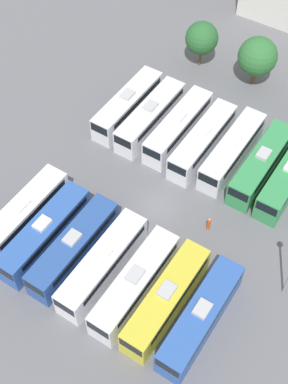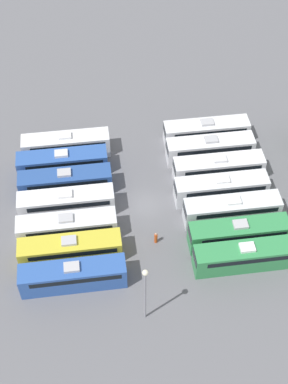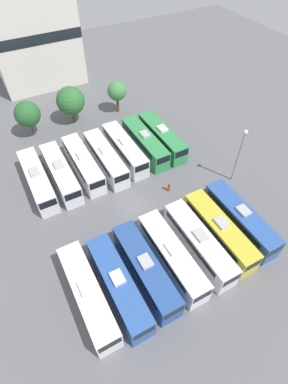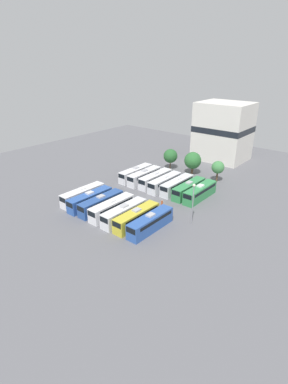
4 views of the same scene
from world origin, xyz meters
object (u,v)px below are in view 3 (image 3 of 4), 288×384
object	(u,v)px
bus_8	(61,173)
tree_1	(71,101)
bus_6	(240,219)
depot_building	(31,32)
bus_5	(219,230)
bus_1	(118,284)
bus_0	(88,294)
bus_10	(106,158)
bus_7	(37,180)
bus_2	(145,269)
bus_4	(199,243)
bus_9	(83,163)
bus_11	(125,149)
worker_person	(169,187)
bus_3	(172,255)
light_pole	(241,148)
tree_2	(117,91)
tree_0	(27,114)
bus_12	(145,142)
bus_13	(162,137)

from	to	relation	value
bus_8	tree_1	world-z (taller)	tree_1
bus_6	depot_building	size ratio (longest dim) A/B	0.62
bus_5	bus_1	bearing A→B (deg)	-178.11
bus_0	bus_10	xyz separation A→B (m)	(9.83, 18.04, 0.00)
bus_7	bus_2	bearing A→B (deg)	-70.66
bus_1	bus_4	bearing A→B (deg)	1.13
bus_1	bus_9	world-z (taller)	same
bus_5	bus_9	xyz separation A→B (m)	(-9.84, 18.59, 0.00)
bus_11	bus_1	bearing A→B (deg)	-117.71
bus_9	worker_person	distance (m)	12.77
bus_3	bus_4	bearing A→B (deg)	-0.76
bus_8	bus_2	bearing A→B (deg)	-79.73
bus_3	light_pole	size ratio (longest dim) A/B	1.30
bus_0	tree_1	size ratio (longest dim) A/B	1.74
bus_5	bus_8	bearing A→B (deg)	126.06
bus_8	depot_building	size ratio (longest dim) A/B	0.62
tree_1	bus_1	bearing A→B (deg)	-101.38
tree_1	tree_2	world-z (taller)	tree_1
bus_11	tree_0	xyz separation A→B (m)	(-10.88, 12.39, 2.33)
bus_2	tree_2	xyz separation A→B (m)	(11.28, 30.90, 2.33)
bus_11	tree_2	size ratio (longest dim) A/B	1.95
bus_7	bus_8	xyz separation A→B (m)	(3.20, -0.18, 0.00)
bus_2	tree_1	world-z (taller)	tree_1
bus_2	worker_person	distance (m)	13.24
bus_12	bus_10	bearing A→B (deg)	-176.21
bus_0	bus_8	world-z (taller)	same
bus_5	bus_0	bearing A→B (deg)	179.61
bus_4	depot_building	xyz separation A→B (m)	(-4.22, 50.18, 7.37)
light_pole	bus_9	bearing A→B (deg)	147.31
bus_11	light_pole	distance (m)	16.72
bus_0	bus_4	distance (m)	13.25
bus_4	bus_11	xyz separation A→B (m)	(-0.09, 18.91, 0.00)
bus_0	bus_3	size ratio (longest dim) A/B	1.00
bus_1	tree_0	size ratio (longest dim) A/B	1.84
bus_10	bus_2	bearing A→B (deg)	-100.60
bus_9	light_pole	xyz separation A→B (m)	(17.97, -11.53, 4.07)
tree_1	depot_building	xyz separation A→B (m)	(-0.52, 18.44, 5.02)
bus_1	bus_12	size ratio (longest dim) A/B	1.00
bus_10	tree_0	xyz separation A→B (m)	(-7.56, 12.90, 2.33)
bus_2	tree_0	xyz separation A→B (m)	(-4.12, 31.24, 2.33)
bus_6	tree_0	distance (m)	35.55
bus_13	light_pole	size ratio (longest dim) A/B	1.30
depot_building	tree_0	bearing A→B (deg)	-109.69
worker_person	bus_7	bearing A→B (deg)	150.05
bus_5	depot_building	world-z (taller)	depot_building
tree_1	tree_0	bearing A→B (deg)	-176.47
bus_9	tree_1	xyz separation A→B (m)	(3.05, 12.91, 2.34)
bus_5	tree_2	distance (m)	30.83
bus_9	worker_person	size ratio (longest dim) A/B	6.81
bus_11	tree_0	bearing A→B (deg)	131.31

